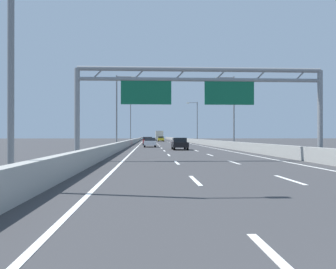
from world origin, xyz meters
The scene contains 51 objects.
ground_plane centered at (0.00, 100.00, 0.00)m, with size 260.00×260.00×0.00m, color #38383A.
lane_dash_left_0 centered at (-1.80, 3.50, 0.01)m, with size 0.16×3.00×0.01m, color white.
lane_dash_left_1 centered at (-1.80, 12.50, 0.01)m, with size 0.16×3.00×0.01m, color white.
lane_dash_left_2 centered at (-1.80, 21.50, 0.01)m, with size 0.16×3.00×0.01m, color white.
lane_dash_left_3 centered at (-1.80, 30.50, 0.01)m, with size 0.16×3.00×0.01m, color white.
lane_dash_left_4 centered at (-1.80, 39.50, 0.01)m, with size 0.16×3.00×0.01m, color white.
lane_dash_left_5 centered at (-1.80, 48.50, 0.01)m, with size 0.16×3.00×0.01m, color white.
lane_dash_left_6 centered at (-1.80, 57.50, 0.01)m, with size 0.16×3.00×0.01m, color white.
lane_dash_left_7 centered at (-1.80, 66.50, 0.01)m, with size 0.16×3.00×0.01m, color white.
lane_dash_left_8 centered at (-1.80, 75.50, 0.01)m, with size 0.16×3.00×0.01m, color white.
lane_dash_left_9 centered at (-1.80, 84.50, 0.01)m, with size 0.16×3.00×0.01m, color white.
lane_dash_left_10 centered at (-1.80, 93.50, 0.01)m, with size 0.16×3.00×0.01m, color white.
lane_dash_left_11 centered at (-1.80, 102.50, 0.01)m, with size 0.16×3.00×0.01m, color white.
lane_dash_left_12 centered at (-1.80, 111.50, 0.01)m, with size 0.16×3.00×0.01m, color white.
lane_dash_left_13 centered at (-1.80, 120.50, 0.01)m, with size 0.16×3.00×0.01m, color white.
lane_dash_left_14 centered at (-1.80, 129.50, 0.01)m, with size 0.16×3.00×0.01m, color white.
lane_dash_left_15 centered at (-1.80, 138.50, 0.01)m, with size 0.16×3.00×0.01m, color white.
lane_dash_left_16 centered at (-1.80, 147.50, 0.01)m, with size 0.16×3.00×0.01m, color white.
lane_dash_left_17 centered at (-1.80, 156.50, 0.01)m, with size 0.16×3.00×0.01m, color white.
lane_dash_right_1 centered at (1.80, 12.50, 0.01)m, with size 0.16×3.00×0.01m, color white.
lane_dash_right_2 centered at (1.80, 21.50, 0.01)m, with size 0.16×3.00×0.01m, color white.
lane_dash_right_3 centered at (1.80, 30.50, 0.01)m, with size 0.16×3.00×0.01m, color white.
lane_dash_right_4 centered at (1.80, 39.50, 0.01)m, with size 0.16×3.00×0.01m, color white.
lane_dash_right_5 centered at (1.80, 48.50, 0.01)m, with size 0.16×3.00×0.01m, color white.
lane_dash_right_6 centered at (1.80, 57.50, 0.01)m, with size 0.16×3.00×0.01m, color white.
lane_dash_right_7 centered at (1.80, 66.50, 0.01)m, with size 0.16×3.00×0.01m, color white.
lane_dash_right_8 centered at (1.80, 75.50, 0.01)m, with size 0.16×3.00×0.01m, color white.
lane_dash_right_9 centered at (1.80, 84.50, 0.01)m, with size 0.16×3.00×0.01m, color white.
lane_dash_right_10 centered at (1.80, 93.50, 0.01)m, with size 0.16×3.00×0.01m, color white.
lane_dash_right_11 centered at (1.80, 102.50, 0.01)m, with size 0.16×3.00×0.01m, color white.
lane_dash_right_12 centered at (1.80, 111.50, 0.01)m, with size 0.16×3.00×0.01m, color white.
lane_dash_right_13 centered at (1.80, 120.50, 0.01)m, with size 0.16×3.00×0.01m, color white.
lane_dash_right_14 centered at (1.80, 129.50, 0.01)m, with size 0.16×3.00×0.01m, color white.
lane_dash_right_15 centered at (1.80, 138.50, 0.01)m, with size 0.16×3.00×0.01m, color white.
lane_dash_right_16 centered at (1.80, 147.50, 0.01)m, with size 0.16×3.00×0.01m, color white.
lane_dash_right_17 centered at (1.80, 156.50, 0.01)m, with size 0.16×3.00×0.01m, color white.
edge_line_left centered at (-5.25, 88.00, 0.01)m, with size 0.16×176.00×0.01m, color white.
edge_line_right centered at (5.25, 88.00, 0.01)m, with size 0.16×176.00×0.01m, color white.
barrier_left centered at (-6.90, 110.00, 0.47)m, with size 0.45×220.00×0.95m.
barrier_right centered at (6.90, 110.00, 0.47)m, with size 0.45×220.00×0.95m.
sign_gantry centered at (-0.20, 23.61, 4.84)m, with size 17.01×0.36×6.36m.
streetlamp_left_near centered at (-7.47, 10.14, 5.40)m, with size 2.58×0.28×9.50m.
streetlamp_left_mid centered at (-7.47, 46.63, 5.40)m, with size 2.58×0.28×9.50m.
streetlamp_right_mid centered at (7.47, 46.63, 5.40)m, with size 2.58×0.28×9.50m.
streetlamp_left_far centered at (-7.47, 83.12, 5.40)m, with size 2.58×0.28×9.50m.
streetlamp_right_far centered at (7.47, 83.12, 5.40)m, with size 2.58×0.28×9.50m.
red_car centered at (-3.72, 65.44, 0.76)m, with size 1.75×4.58×1.47m.
yellow_car centered at (0.02, 105.97, 0.77)m, with size 1.74×4.24×1.50m.
white_car centered at (-3.36, 53.19, 0.72)m, with size 1.78×4.47×1.39m.
black_car centered at (0.16, 42.45, 0.74)m, with size 1.77×4.26×1.45m.
box_truck centered at (-0.16, 116.47, 1.74)m, with size 2.36×8.46×3.22m.
Camera 1 is at (-3.54, -1.13, 1.68)m, focal length 39.18 mm.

